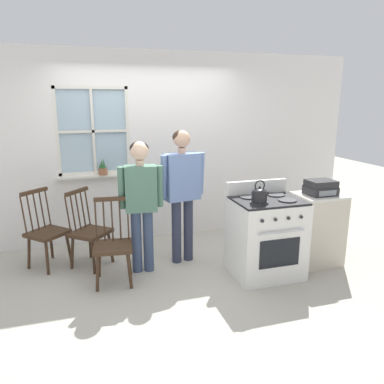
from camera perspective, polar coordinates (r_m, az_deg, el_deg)
The scene contains 12 objects.
ground_plane at distance 4.56m, azimuth -2.94°, elevation -12.56°, with size 16.00×16.00×0.00m, color #B2AD9E.
wall_back at distance 5.50m, azimuth -6.34°, elevation 6.59°, with size 6.40×0.16×2.70m.
chair_by_window at distance 4.32m, azimuth -11.96°, elevation -8.01°, with size 0.46×0.45×0.97m.
chair_near_wall at distance 4.96m, azimuth -21.32°, elevation -5.77°, with size 0.58×0.58×0.97m.
chair_center_cluster at distance 4.81m, azimuth -15.41°, elevation -5.91°, with size 0.58×0.58×0.97m.
person_elderly_left at distance 4.38m, azimuth -7.80°, elevation -0.31°, with size 0.52×0.24×1.58m.
person_teen_center at distance 4.61m, azimuth -1.52°, elevation 1.33°, with size 0.59×0.28×1.68m.
stove at distance 4.49m, azimuth 11.17°, elevation -6.65°, with size 0.78×0.68×1.08m.
kettle at distance 4.14m, azimuth 10.24°, elevation -0.39°, with size 0.21×0.17×0.25m.
potted_plant at distance 5.36m, azimuth -13.42°, elevation 3.41°, with size 0.12×0.12×0.23m.
side_counter at distance 4.98m, azimuth 18.39°, elevation -5.34°, with size 0.55×0.50×0.90m.
stereo at distance 4.81m, azimuth 19.02°, elevation 0.64°, with size 0.34×0.29×0.18m.
Camera 1 is at (-0.97, -3.96, 2.03)m, focal length 35.00 mm.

